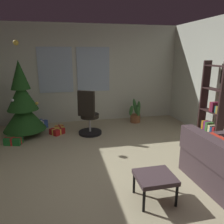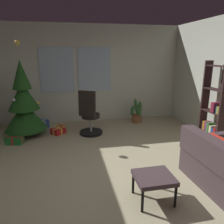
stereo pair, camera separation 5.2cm
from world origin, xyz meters
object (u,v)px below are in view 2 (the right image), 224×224
(gift_box_blue, at_px, (42,124))
(potted_plant, at_px, (137,114))
(gift_box_gold, at_px, (61,129))
(gift_box_green, at_px, (14,140))
(holiday_tree, at_px, (24,105))
(gift_box_red, at_px, (58,131))
(office_chair, at_px, (90,118))
(bookshelf, at_px, (213,110))
(footstool, at_px, (154,179))

(gift_box_blue, height_order, potted_plant, potted_plant)
(gift_box_gold, height_order, gift_box_blue, gift_box_blue)
(gift_box_green, bearing_deg, gift_box_gold, 29.95)
(holiday_tree, bearing_deg, gift_box_blue, 57.82)
(gift_box_red, xyz_separation_m, gift_box_gold, (0.06, 0.12, 0.01))
(gift_box_gold, bearing_deg, potted_plant, 10.17)
(gift_box_blue, xyz_separation_m, potted_plant, (2.62, -0.02, 0.14))
(gift_box_gold, bearing_deg, gift_box_red, -115.55)
(holiday_tree, distance_m, gift_box_red, 0.99)
(holiday_tree, distance_m, potted_plant, 2.98)
(gift_box_blue, distance_m, potted_plant, 2.62)
(gift_box_gold, relative_size, gift_box_blue, 0.71)
(gift_box_gold, xyz_separation_m, office_chair, (0.70, -0.33, 0.35))
(gift_box_red, relative_size, office_chair, 0.35)
(office_chair, bearing_deg, gift_box_red, 164.43)
(gift_box_red, bearing_deg, potted_plant, 12.96)
(gift_box_gold, xyz_separation_m, potted_plant, (2.12, 0.38, 0.17))
(holiday_tree, height_order, bookshelf, holiday_tree)
(gift_box_red, height_order, gift_box_green, gift_box_green)
(footstool, bearing_deg, gift_box_red, 115.42)
(holiday_tree, relative_size, gift_box_blue, 5.50)
(gift_box_green, xyz_separation_m, gift_box_gold, (0.97, 0.56, -0.00))
(holiday_tree, relative_size, office_chair, 2.00)
(gift_box_blue, distance_m, bookshelf, 4.16)
(footstool, bearing_deg, gift_box_green, 133.49)
(bookshelf, bearing_deg, gift_box_red, 158.30)
(potted_plant, bearing_deg, bookshelf, -59.07)
(gift_box_blue, xyz_separation_m, bookshelf, (3.69, -1.81, 0.66))
(potted_plant, bearing_deg, gift_box_green, -163.09)
(holiday_tree, xyz_separation_m, bookshelf, (3.98, -1.35, 0.03))
(gift_box_gold, bearing_deg, office_chair, -25.33)
(gift_box_red, xyz_separation_m, potted_plant, (2.17, 0.50, 0.17))
(footstool, distance_m, office_chair, 2.66)
(gift_box_green, relative_size, gift_box_gold, 1.37)
(gift_box_red, distance_m, gift_box_blue, 0.68)
(gift_box_gold, height_order, bookshelf, bookshelf)
(holiday_tree, relative_size, gift_box_red, 5.67)
(gift_box_green, xyz_separation_m, potted_plant, (3.09, 0.94, 0.17))
(gift_box_red, height_order, office_chair, office_chair)
(office_chair, bearing_deg, holiday_tree, 169.83)
(footstool, distance_m, potted_plant, 3.41)
(footstool, distance_m, gift_box_green, 3.27)
(gift_box_red, bearing_deg, footstool, -64.58)
(holiday_tree, height_order, gift_box_red, holiday_tree)
(gift_box_red, relative_size, gift_box_gold, 1.36)
(gift_box_red, distance_m, gift_box_gold, 0.13)
(office_chair, bearing_deg, footstool, -77.53)
(gift_box_red, bearing_deg, gift_box_gold, 64.45)
(gift_box_green, xyz_separation_m, office_chair, (1.67, 0.23, 0.35))
(gift_box_gold, relative_size, office_chair, 0.26)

